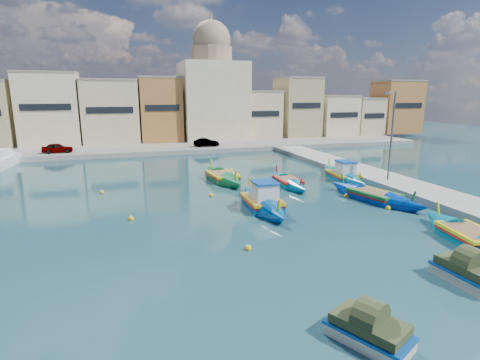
{
  "coord_description": "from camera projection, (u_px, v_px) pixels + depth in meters",
  "views": [
    {
      "loc": [
        -4.31,
        -20.42,
        7.81
      ],
      "look_at": [
        4.0,
        6.0,
        1.4
      ],
      "focal_mm": 28.0,
      "sensor_mm": 36.0,
      "label": 1
    }
  ],
  "objects": [
    {
      "name": "church_block",
      "position": [
        212.0,
        90.0,
        60.2
      ],
      "size": [
        10.0,
        10.0,
        19.1
      ],
      "color": "beige",
      "rests_on": "ground"
    },
    {
      "name": "parked_cars",
      "position": [
        76.0,
        148.0,
        47.16
      ],
      "size": [
        31.44,
        2.02,
        1.21
      ],
      "color": "#4C1919",
      "rests_on": "north_quay"
    },
    {
      "name": "luzzu_turquoise_cabin",
      "position": [
        343.0,
        176.0,
        34.73
      ],
      "size": [
        3.02,
        9.01,
        2.84
      ],
      "color": "#0080A5",
      "rests_on": "ground"
    },
    {
      "name": "north_townhouses",
      "position": [
        193.0,
        112.0,
        59.41
      ],
      "size": [
        83.2,
        7.87,
        10.19
      ],
      "color": "#CCB88D",
      "rests_on": "ground"
    },
    {
      "name": "luzzu_green",
      "position": [
        223.0,
        178.0,
        34.24
      ],
      "size": [
        3.07,
        8.69,
        2.68
      ],
      "color": "#0A6D33",
      "rests_on": "ground"
    },
    {
      "name": "luzzu_cyan_south",
      "position": [
        470.0,
        238.0,
        20.08
      ],
      "size": [
        3.47,
        8.19,
        2.47
      ],
      "color": "#007898",
      "rests_on": "ground"
    },
    {
      "name": "yacht_north",
      "position": [
        5.0,
        159.0,
        42.76
      ],
      "size": [
        3.4,
        9.51,
        12.45
      ],
      "color": "white",
      "rests_on": "ground"
    },
    {
      "name": "north_quay",
      "position": [
        156.0,
        149.0,
        51.67
      ],
      "size": [
        80.0,
        8.0,
        0.6
      ],
      "primitive_type": "cube",
      "color": "gray",
      "rests_on": "ground"
    },
    {
      "name": "mooring_buoys",
      "position": [
        236.0,
        200.0,
        27.93
      ],
      "size": [
        19.44,
        19.89,
        0.36
      ],
      "color": "yellow",
      "rests_on": "ground"
    },
    {
      "name": "luzzu_cyan_mid",
      "position": [
        288.0,
        183.0,
        32.57
      ],
      "size": [
        2.06,
        7.6,
        2.23
      ],
      "color": "#006F98",
      "rests_on": "ground"
    },
    {
      "name": "quay_street_lamp",
      "position": [
        391.0,
        136.0,
        31.7
      ],
      "size": [
        1.18,
        0.16,
        8.0
      ],
      "color": "#595B60",
      "rests_on": "ground"
    },
    {
      "name": "luzzu_blue_cabin",
      "position": [
        262.0,
        203.0,
        26.03
      ],
      "size": [
        2.47,
        8.81,
        3.09
      ],
      "color": "#004CA0",
      "rests_on": "ground"
    },
    {
      "name": "luzzu_blue_south",
      "position": [
        374.0,
        197.0,
        27.97
      ],
      "size": [
        4.11,
        9.12,
        2.57
      ],
      "color": "#0033A8",
      "rests_on": "ground"
    },
    {
      "name": "tender_far",
      "position": [
        468.0,
        273.0,
        15.74
      ],
      "size": [
        1.66,
        2.87,
        1.38
      ],
      "color": "beige",
      "rests_on": "ground"
    },
    {
      "name": "tender_near",
      "position": [
        369.0,
        331.0,
        11.95
      ],
      "size": [
        2.43,
        2.96,
        1.29
      ],
      "color": "beige",
      "rests_on": "ground"
    },
    {
      "name": "east_quay",
      "position": [
        448.0,
        200.0,
        27.21
      ],
      "size": [
        4.0,
        70.0,
        0.5
      ],
      "primitive_type": "cube",
      "color": "gray",
      "rests_on": "ground"
    },
    {
      "name": "ground",
      "position": [
        206.0,
        230.0,
        22.0
      ],
      "size": [
        160.0,
        160.0,
        0.0
      ],
      "primitive_type": "plane",
      "color": "#153C41",
      "rests_on": "ground"
    }
  ]
}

